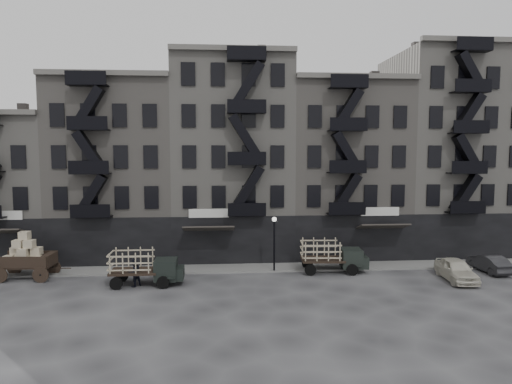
{
  "coord_description": "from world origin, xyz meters",
  "views": [
    {
      "loc": [
        -0.94,
        -31.36,
        9.38
      ],
      "look_at": [
        1.71,
        4.0,
        6.06
      ],
      "focal_mm": 32.0,
      "sensor_mm": 36.0,
      "label": 1
    }
  ],
  "objects": [
    {
      "name": "stake_truck_east",
      "position": [
        7.4,
        2.31,
        1.44
      ],
      "size": [
        5.13,
        2.36,
        2.52
      ],
      "rotation": [
        0.0,
        0.0,
        -0.07
      ],
      "color": "black",
      "rests_on": "ground"
    },
    {
      "name": "lamp_post",
      "position": [
        3.0,
        2.6,
        2.78
      ],
      "size": [
        0.36,
        0.36,
        4.28
      ],
      "color": "black",
      "rests_on": "ground"
    },
    {
      "name": "building_center",
      "position": [
        -0.0,
        9.82,
        8.5
      ],
      "size": [
        10.0,
        11.35,
        18.2
      ],
      "color": "gray",
      "rests_on": "ground"
    },
    {
      "name": "building_west",
      "position": [
        -20.0,
        9.83,
        6.0
      ],
      "size": [
        10.0,
        11.35,
        13.2
      ],
      "color": "gray",
      "rests_on": "ground"
    },
    {
      "name": "building_midwest",
      "position": [
        -10.0,
        9.83,
        7.5
      ],
      "size": [
        10.0,
        11.35,
        16.2
      ],
      "color": "gray",
      "rests_on": "ground"
    },
    {
      "name": "wagon",
      "position": [
        -15.23,
        2.21,
        1.94
      ],
      "size": [
        4.15,
        2.41,
        3.41
      ],
      "rotation": [
        0.0,
        0.0,
        -0.06
      ],
      "color": "black",
      "rests_on": "ground"
    },
    {
      "name": "building_mideast",
      "position": [
        10.0,
        9.83,
        7.5
      ],
      "size": [
        10.0,
        11.35,
        16.2
      ],
      "color": "gray",
      "rests_on": "ground"
    },
    {
      "name": "car_east",
      "position": [
        15.8,
        -0.5,
        0.78
      ],
      "size": [
        2.24,
        4.72,
        1.56
      ],
      "primitive_type": "imported",
      "rotation": [
        0.0,
        0.0,
        -0.09
      ],
      "color": "beige",
      "rests_on": "ground"
    },
    {
      "name": "stake_truck_west",
      "position": [
        -6.33,
        -0.0,
        1.42
      ],
      "size": [
        5.0,
        2.1,
        2.5
      ],
      "rotation": [
        0.0,
        0.0,
        -0.0
      ],
      "color": "black",
      "rests_on": "ground"
    },
    {
      "name": "ground",
      "position": [
        0.0,
        0.0,
        0.0
      ],
      "size": [
        140.0,
        140.0,
        0.0
      ],
      "primitive_type": "plane",
      "color": "#38383A",
      "rests_on": "ground"
    },
    {
      "name": "pedestrian_mid",
      "position": [
        -6.97,
        -0.29,
        0.97
      ],
      "size": [
        1.19,
        1.17,
        1.93
      ],
      "primitive_type": "imported",
      "rotation": [
        0.0,
        0.0,
        3.87
      ],
      "color": "black",
      "rests_on": "ground"
    },
    {
      "name": "building_east",
      "position": [
        20.0,
        9.82,
        9.0
      ],
      "size": [
        10.0,
        11.35,
        19.2
      ],
      "color": "gray",
      "rests_on": "ground"
    },
    {
      "name": "car_far",
      "position": [
        19.5,
        1.53,
        0.67
      ],
      "size": [
        1.6,
        4.13,
        1.34
      ],
      "primitive_type": "imported",
      "rotation": [
        0.0,
        0.0,
        3.19
      ],
      "color": "#242427",
      "rests_on": "ground"
    },
    {
      "name": "sidewalk",
      "position": [
        0.0,
        3.75,
        0.07
      ],
      "size": [
        55.0,
        2.5,
        0.15
      ],
      "primitive_type": "cube",
      "color": "slate",
      "rests_on": "ground"
    }
  ]
}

